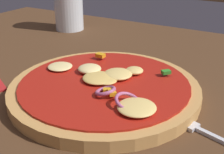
{
  "coord_description": "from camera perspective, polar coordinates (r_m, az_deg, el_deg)",
  "views": [
    {
      "loc": [
        0.26,
        -0.36,
        0.26
      ],
      "look_at": [
        0.04,
        0.02,
        0.06
      ],
      "focal_mm": 47.48,
      "sensor_mm": 36.0,
      "label": 1
    }
  ],
  "objects": [
    {
      "name": "dining_table",
      "position": [
        0.5,
        -5.48,
        -3.95
      ],
      "size": [
        1.14,
        0.89,
        0.04
      ],
      "color": "#4C301C",
      "rests_on": "ground"
    },
    {
      "name": "fork",
      "position": [
        0.39,
        19.44,
        -11.02
      ],
      "size": [
        0.18,
        0.06,
        0.01
      ],
      "color": "silver",
      "rests_on": "dining_table"
    },
    {
      "name": "beer_glass",
      "position": [
        0.82,
        -8.35,
        13.3
      ],
      "size": [
        0.08,
        0.08,
        0.14
      ],
      "color": "silver",
      "rests_on": "dining_table"
    },
    {
      "name": "pizza",
      "position": [
        0.47,
        -1.2,
        -1.87
      ],
      "size": [
        0.3,
        0.3,
        0.04
      ],
      "color": "tan",
      "rests_on": "dining_table"
    }
  ]
}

